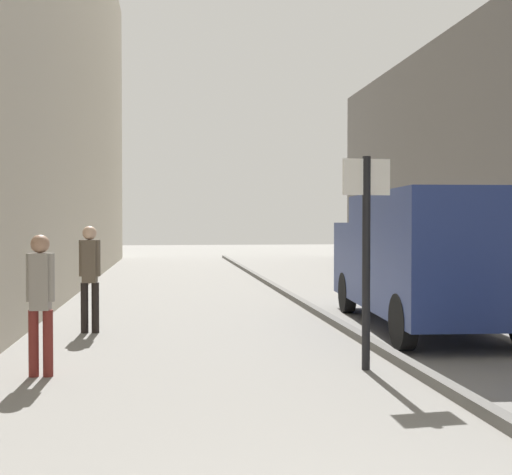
{
  "coord_description": "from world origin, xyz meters",
  "views": [
    {
      "loc": [
        -1.33,
        -1.97,
        1.79
      ],
      "look_at": [
        0.75,
        13.34,
        1.45
      ],
      "focal_mm": 45.96,
      "sensor_mm": 36.0,
      "label": 1
    }
  ],
  "objects": [
    {
      "name": "pedestrian_mid_block",
      "position": [
        -2.8,
        5.89,
        0.96
      ],
      "size": [
        0.33,
        0.22,
        1.66
      ],
      "rotation": [
        0.0,
        0.0,
        -0.09
      ],
      "color": "maroon",
      "rests_on": "ground_plane"
    },
    {
      "name": "pedestrian_main_foreground",
      "position": [
        -2.59,
        8.94,
        1.01
      ],
      "size": [
        0.35,
        0.23,
        1.74
      ],
      "rotation": [
        0.0,
        0.0,
        -0.07
      ],
      "color": "black",
      "rests_on": "ground_plane"
    },
    {
      "name": "street_sign_post",
      "position": [
        1.07,
        5.72,
        1.55
      ],
      "size": [
        0.6,
        0.1,
        2.6
      ],
      "rotation": [
        0.0,
        0.0,
        3.22
      ],
      "color": "black",
      "rests_on": "ground_plane"
    },
    {
      "name": "kerb_strip",
      "position": [
        1.58,
        12.0,
        0.06
      ],
      "size": [
        0.16,
        40.0,
        0.12
      ],
      "primitive_type": "cube",
      "color": "#615F5B",
      "rests_on": "ground_plane"
    },
    {
      "name": "delivery_van",
      "position": [
        2.98,
        8.7,
        1.24
      ],
      "size": [
        2.38,
        5.67,
        2.29
      ],
      "rotation": [
        0.0,
        0.0,
        -0.07
      ],
      "color": "navy",
      "rests_on": "ground_plane"
    },
    {
      "name": "ground_plane",
      "position": [
        0.0,
        12.0,
        0.0
      ],
      "size": [
        80.0,
        80.0,
        0.0
      ],
      "primitive_type": "plane",
      "color": "gray"
    }
  ]
}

